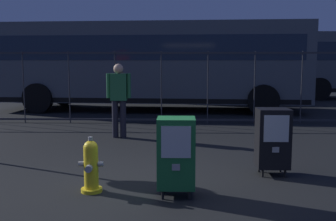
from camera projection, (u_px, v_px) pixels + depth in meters
name	position (u px, v px, depth m)	size (l,w,h in m)	color
ground_plane	(145.00, 184.00, 5.67)	(60.00, 60.00, 0.00)	black
fire_hydrant	(91.00, 166.00, 5.27)	(0.33, 0.32, 0.75)	yellow
newspaper_box_primary	(176.00, 153.00, 5.09)	(0.48, 0.42, 1.02)	black
newspaper_box_secondary	(273.00, 138.00, 6.05)	(0.48, 0.42, 1.02)	black
pedestrian	(119.00, 96.00, 8.96)	(0.55, 0.22, 1.67)	black
fence_barrier	(161.00, 87.00, 11.04)	(18.03, 0.04, 2.00)	#2D2D33
bus_near	(153.00, 62.00, 13.94)	(10.65, 3.34, 3.00)	#4C5156
bus_far	(231.00, 61.00, 18.47)	(10.60, 3.13, 3.00)	#4C5156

